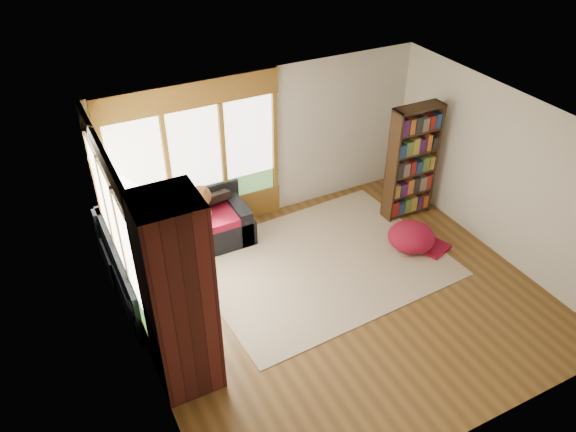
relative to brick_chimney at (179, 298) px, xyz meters
name	(u,v)px	position (x,y,z in m)	size (l,w,h in m)	color
floor	(342,298)	(2.40, 0.35, -1.30)	(5.50, 5.50, 0.00)	brown
ceiling	(354,134)	(2.40, 0.35, 1.30)	(5.50, 5.50, 0.00)	white
wall_back	(266,146)	(2.40, 2.85, 0.00)	(5.50, 0.04, 2.60)	silver
wall_front	(483,356)	(2.40, -2.15, 0.00)	(5.50, 0.04, 2.60)	silver
wall_left	(139,289)	(-0.35, 0.35, 0.00)	(0.04, 5.00, 2.60)	silver
wall_right	(504,176)	(5.15, 0.35, 0.00)	(0.04, 5.00, 2.60)	silver
windows_back	(196,160)	(1.20, 2.82, 0.05)	(2.82, 0.10, 1.90)	olive
windows_left	(116,229)	(-0.32, 1.55, 0.05)	(0.10, 2.62, 1.90)	olive
roller_blind	(99,172)	(-0.29, 2.38, 0.45)	(0.03, 0.72, 0.90)	#789F66
brick_chimney	(179,298)	(0.00, 0.00, 0.00)	(0.70, 0.70, 2.60)	#471914
sectional_sofa	(172,254)	(0.45, 2.05, -1.00)	(2.20, 2.20, 0.80)	black
area_rug	(322,262)	(2.54, 1.17, -1.29)	(3.67, 2.80, 0.01)	silver
bookshelf	(412,163)	(4.54, 1.72, -0.30)	(0.86, 0.29, 2.00)	#392313
pouf	(411,236)	(4.01, 0.88, -1.08)	(0.75, 0.75, 0.41)	maroon
dog_tan	(193,213)	(0.90, 2.28, -0.52)	(0.98, 0.91, 0.48)	brown
dog_brindle	(163,253)	(0.22, 1.56, -0.54)	(0.81, 0.90, 0.44)	black
throw_pillows	(173,226)	(0.53, 2.10, -0.53)	(1.98, 1.68, 0.45)	black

